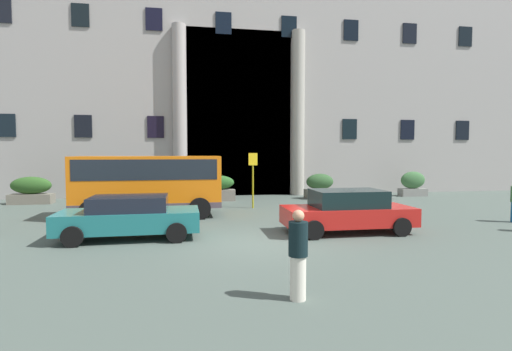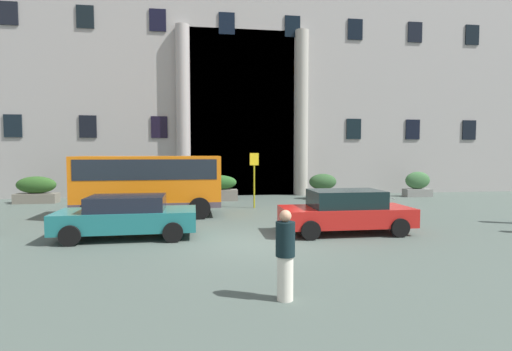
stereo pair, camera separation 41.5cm
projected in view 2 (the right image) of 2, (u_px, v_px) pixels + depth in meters
ground_plane at (255, 244)px, 11.69m from camera, size 80.00×64.00×0.12m
office_building_facade at (223, 57)px, 28.39m from camera, size 42.06×9.68×19.67m
orange_minibus at (150, 180)px, 16.50m from camera, size 6.06×2.67×2.59m
bus_stop_sign at (254, 174)px, 18.89m from camera, size 0.44×0.08×2.73m
hedge_planter_west at (100, 191)px, 20.92m from camera, size 1.75×0.95×1.33m
hedge_planter_far_east at (418, 184)px, 23.99m from camera, size 1.70×0.70×1.56m
hedge_planter_entrance_left at (323, 187)px, 22.80m from camera, size 1.73×0.94×1.49m
hedge_planter_east at (218, 188)px, 21.85m from camera, size 2.15×0.73×1.47m
hedge_planter_entrance_right at (36, 190)px, 20.84m from camera, size 2.15×0.85×1.46m
parked_hatchback_near at (346, 211)px, 13.04m from camera, size 4.40×2.02×1.47m
parked_coupe_end at (127, 216)px, 12.30m from camera, size 4.38×2.10×1.36m
motorcycle_near_kerb at (378, 209)px, 15.55m from camera, size 1.89×0.64×0.89m
pedestrian_man_crossing at (285, 255)px, 7.06m from camera, size 0.36×0.36×1.69m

